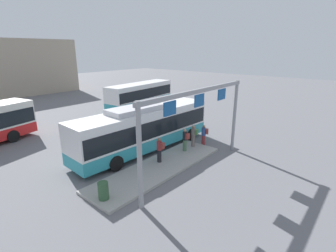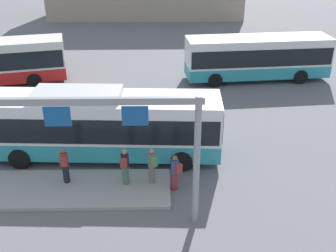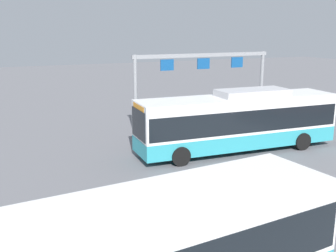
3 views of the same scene
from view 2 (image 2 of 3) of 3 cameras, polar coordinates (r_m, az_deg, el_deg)
The scene contains 9 objects.
ground_plane at distance 20.54m, azimuth -9.27°, elevation -4.09°, with size 120.00×120.00×0.00m, color slate.
platform_curb at distance 18.42m, azimuth -15.61°, elevation -8.47°, with size 10.00×2.80×0.16m, color #9E9E99.
bus_main at distance 19.69m, azimuth -9.68°, elevation 0.45°, with size 11.66×3.10×3.46m.
bus_background_right at distance 30.31m, azimuth 12.34°, elevation 9.54°, with size 10.36×3.47×3.10m.
person_boarding at distance 17.39m, azimuth 1.01°, elevation -6.41°, with size 0.55×0.60×1.67m.
person_waiting_near at distance 17.55m, azimuth -2.22°, elevation -5.47°, with size 0.47×0.59×1.67m.
person_waiting_mid at distance 17.58m, azimuth -6.01°, elevation -5.56°, with size 0.37×0.55×1.67m.
person_waiting_far at distance 18.12m, azimuth -14.17°, elevation -5.25°, with size 0.37×0.55×1.67m.
platform_sign_gantry at distance 14.55m, azimuth -14.83°, elevation -1.26°, with size 9.90×0.24×5.20m.
Camera 2 is at (2.97, -17.48, 10.37)m, focal length 43.78 mm.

